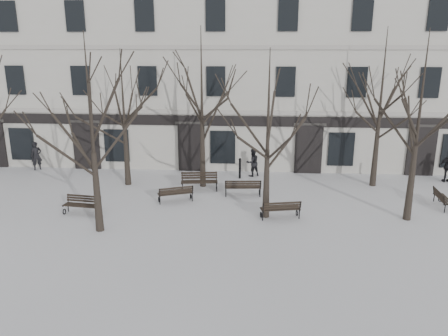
# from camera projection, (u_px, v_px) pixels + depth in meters

# --- Properties ---
(ground) EXTENTS (100.00, 100.00, 0.00)m
(ground) POSITION_uv_depth(u_px,v_px,m) (246.00, 223.00, 18.89)
(ground) COLOR silver
(ground) RESTS_ON ground
(building) EXTENTS (40.40, 10.20, 11.40)m
(building) POSITION_uv_depth(u_px,v_px,m) (252.00, 74.00, 29.80)
(building) COLOR beige
(building) RESTS_ON ground
(tree_1) EXTENTS (5.58, 5.58, 7.98)m
(tree_1) POSITION_uv_depth(u_px,v_px,m) (90.00, 111.00, 16.81)
(tree_1) COLOR black
(tree_1) RESTS_ON ground
(tree_2) EXTENTS (5.15, 5.15, 7.35)m
(tree_2) POSITION_uv_depth(u_px,v_px,m) (268.00, 115.00, 18.37)
(tree_2) COLOR black
(tree_2) RESTS_ON ground
(tree_3) EXTENTS (5.67, 5.67, 8.10)m
(tree_3) POSITION_uv_depth(u_px,v_px,m) (421.00, 105.00, 17.94)
(tree_3) COLOR black
(tree_3) RESTS_ON ground
(tree_4) EXTENTS (5.09, 5.09, 7.27)m
(tree_4) POSITION_uv_depth(u_px,v_px,m) (123.00, 102.00, 22.87)
(tree_4) COLOR black
(tree_4) RESTS_ON ground
(tree_5) EXTENTS (5.86, 5.86, 8.37)m
(tree_5) POSITION_uv_depth(u_px,v_px,m) (202.00, 89.00, 22.40)
(tree_5) COLOR black
(tree_5) RESTS_ON ground
(tree_6) EXTENTS (5.84, 5.84, 8.34)m
(tree_6) POSITION_uv_depth(u_px,v_px,m) (382.00, 89.00, 22.51)
(tree_6) COLOR black
(tree_6) RESTS_ON ground
(bench_0) EXTENTS (1.74, 0.81, 0.85)m
(bench_0) POSITION_uv_depth(u_px,v_px,m) (82.00, 204.00, 19.84)
(bench_0) COLOR black
(bench_0) RESTS_ON ground
(bench_1) EXTENTS (1.78, 1.18, 0.85)m
(bench_1) POSITION_uv_depth(u_px,v_px,m) (176.00, 193.00, 21.31)
(bench_1) COLOR black
(bench_1) RESTS_ON ground
(bench_2) EXTENTS (1.83, 0.97, 0.88)m
(bench_2) POSITION_uv_depth(u_px,v_px,m) (281.00, 209.00, 19.26)
(bench_2) COLOR black
(bench_2) RESTS_ON ground
(bench_3) EXTENTS (1.98, 0.92, 0.96)m
(bench_3) POSITION_uv_depth(u_px,v_px,m) (199.00, 181.00, 23.01)
(bench_3) COLOR black
(bench_3) RESTS_ON ground
(bench_4) EXTENTS (1.87, 0.80, 0.92)m
(bench_4) POSITION_uv_depth(u_px,v_px,m) (243.00, 187.00, 22.12)
(bench_4) COLOR black
(bench_4) RESTS_ON ground
(bench_5) EXTENTS (0.69, 1.64, 0.81)m
(bench_5) POSITION_uv_depth(u_px,v_px,m) (442.00, 198.00, 20.66)
(bench_5) COLOR black
(bench_5) RESTS_ON ground
(bollard_a) EXTENTS (0.15, 0.15, 1.21)m
(bollard_a) POSITION_uv_depth(u_px,v_px,m) (240.00, 168.00, 25.04)
(bollard_a) COLOR black
(bollard_a) RESTS_ON ground
(bollard_b) EXTENTS (0.13, 0.13, 1.04)m
(bollard_b) POSITION_uv_depth(u_px,v_px,m) (374.00, 169.00, 25.08)
(bollard_b) COLOR black
(bollard_b) RESTS_ON ground
(pedestrian_a) EXTENTS (0.76, 0.68, 1.73)m
(pedestrian_a) POSITION_uv_depth(u_px,v_px,m) (38.00, 169.00, 26.98)
(pedestrian_a) COLOR black
(pedestrian_a) RESTS_ON ground
(pedestrian_b) EXTENTS (1.01, 0.94, 1.65)m
(pedestrian_b) POSITION_uv_depth(u_px,v_px,m) (252.00, 176.00, 25.65)
(pedestrian_b) COLOR black
(pedestrian_b) RESTS_ON ground
(pedestrian_c) EXTENTS (1.09, 0.49, 1.82)m
(pedestrian_c) POSITION_uv_depth(u_px,v_px,m) (446.00, 182.00, 24.55)
(pedestrian_c) COLOR black
(pedestrian_c) RESTS_ON ground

